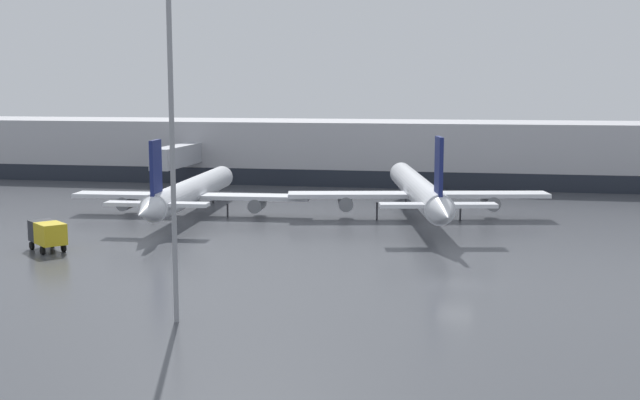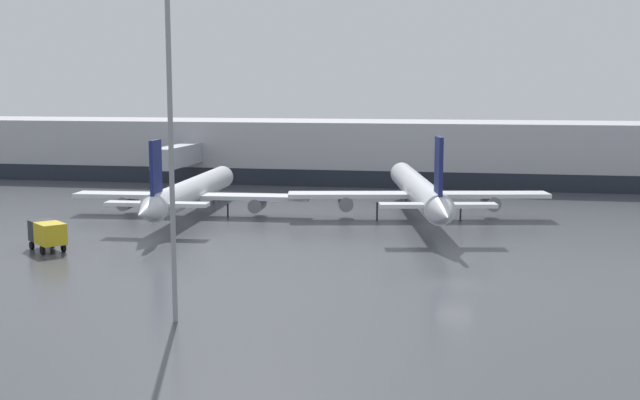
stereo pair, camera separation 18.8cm
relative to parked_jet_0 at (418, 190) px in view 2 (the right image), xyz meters
name	(u,v)px [view 2 (the right image)]	position (x,y,z in m)	size (l,w,h in m)	color
ground_plane	(454,284)	(4.58, -28.26, -3.09)	(320.00, 320.00, 0.00)	#424449
terminal_building	(465,153)	(4.42, 33.66, 1.41)	(160.00, 29.37, 9.00)	#B2B2B7
parked_jet_0	(418,190)	(0.00, 0.00, 0.00)	(27.69, 37.89, 9.57)	silver
parked_jet_1	(191,192)	(-24.48, -2.44, -0.45)	(26.20, 34.49, 9.03)	silver
service_truck_1	(47,233)	(-29.97, -22.97, -1.53)	(4.43, 4.18, 2.50)	gold
traffic_cone_0	(174,206)	(-28.03, 1.59, -2.76)	(0.42, 0.42, 0.66)	orange
apron_light_mast_0	(168,25)	(-11.51, -40.88, 14.30)	(1.80, 1.80, 22.69)	gray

